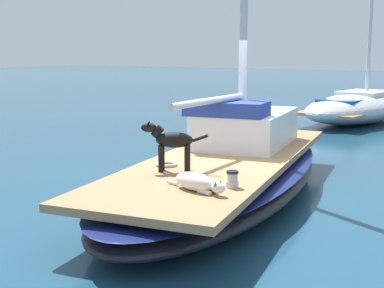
{
  "coord_description": "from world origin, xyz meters",
  "views": [
    {
      "loc": [
        3.9,
        -7.31,
        2.31
      ],
      "look_at": [
        0.0,
        -1.0,
        1.01
      ],
      "focal_mm": 49.46,
      "sensor_mm": 36.0,
      "label": 1
    }
  ],
  "objects_px": {
    "deck_winch": "(232,180)",
    "dog_black": "(171,142)",
    "coiled_rope": "(167,164)",
    "sailboat_main": "(225,176)",
    "dog_white": "(197,182)",
    "moored_boat_far_astern": "(359,106)"
  },
  "relations": [
    {
      "from": "dog_white",
      "to": "coiled_rope",
      "type": "height_order",
      "value": "dog_white"
    },
    {
      "from": "dog_black",
      "to": "coiled_rope",
      "type": "xyz_separation_m",
      "value": [
        -0.26,
        0.26,
        -0.4
      ]
    },
    {
      "from": "dog_white",
      "to": "moored_boat_far_astern",
      "type": "bearing_deg",
      "value": 95.89
    },
    {
      "from": "sailboat_main",
      "to": "deck_winch",
      "type": "relative_size",
      "value": 35.94
    },
    {
      "from": "sailboat_main",
      "to": "moored_boat_far_astern",
      "type": "height_order",
      "value": "moored_boat_far_astern"
    },
    {
      "from": "moored_boat_far_astern",
      "to": "dog_black",
      "type": "bearing_deg",
      "value": -87.92
    },
    {
      "from": "sailboat_main",
      "to": "coiled_rope",
      "type": "bearing_deg",
      "value": -110.21
    },
    {
      "from": "sailboat_main",
      "to": "dog_white",
      "type": "bearing_deg",
      "value": -70.61
    },
    {
      "from": "deck_winch",
      "to": "moored_boat_far_astern",
      "type": "bearing_deg",
      "value": 97.4
    },
    {
      "from": "deck_winch",
      "to": "sailboat_main",
      "type": "bearing_deg",
      "value": 120.86
    },
    {
      "from": "dog_black",
      "to": "dog_white",
      "type": "distance_m",
      "value": 1.16
    },
    {
      "from": "coiled_rope",
      "to": "moored_boat_far_astern",
      "type": "xyz_separation_m",
      "value": [
        -0.17,
        11.44,
        -0.15
      ]
    },
    {
      "from": "deck_winch",
      "to": "dog_black",
      "type": "bearing_deg",
      "value": 163.07
    },
    {
      "from": "dog_white",
      "to": "moored_boat_far_astern",
      "type": "height_order",
      "value": "moored_boat_far_astern"
    },
    {
      "from": "sailboat_main",
      "to": "deck_winch",
      "type": "height_order",
      "value": "deck_winch"
    },
    {
      "from": "coiled_rope",
      "to": "moored_boat_far_astern",
      "type": "relative_size",
      "value": 0.04
    },
    {
      "from": "dog_black",
      "to": "moored_boat_far_astern",
      "type": "relative_size",
      "value": 0.11
    },
    {
      "from": "sailboat_main",
      "to": "dog_black",
      "type": "height_order",
      "value": "dog_black"
    },
    {
      "from": "coiled_rope",
      "to": "dog_white",
      "type": "bearing_deg",
      "value": -41.19
    },
    {
      "from": "moored_boat_far_astern",
      "to": "deck_winch",
      "type": "bearing_deg",
      "value": -82.6
    },
    {
      "from": "coiled_rope",
      "to": "deck_winch",
      "type": "bearing_deg",
      "value": -23.51
    },
    {
      "from": "coiled_rope",
      "to": "dog_black",
      "type": "bearing_deg",
      "value": -45.3
    }
  ]
}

